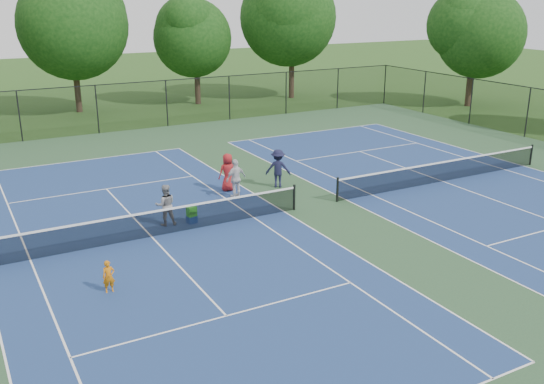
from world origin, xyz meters
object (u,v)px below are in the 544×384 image
tree_back_c (195,33)px  tree_back_d (292,13)px  tree_back_b (70,19)px  bystander_b (278,168)px  child_player (109,277)px  instructor (166,205)px  bystander_a (236,179)px  ball_hopper (192,211)px  ball_crate (192,219)px  tree_side_e (475,29)px  bystander_c (228,172)px

tree_back_c → tree_back_d: (8.00, -1.00, 1.34)m
tree_back_b → bystander_b: (3.89, -23.02, -5.73)m
tree_back_d → child_player: size_ratio=10.52×
tree_back_b → tree_back_c: 9.12m
instructor → bystander_a: bystander_a is taller
child_player → ball_hopper: child_player is taller
tree_back_b → ball_crate: size_ratio=28.40×
tree_back_b → tree_back_c: (9.00, -1.00, -1.11)m
tree_side_e → bystander_c: size_ratio=5.27×
tree_back_b → bystander_b: size_ratio=5.77×
ball_crate → child_player: bearing=-135.7°
ball_crate → bystander_a: bearing=34.8°
tree_back_d → instructor: bearing=-129.6°
bystander_a → ball_hopper: (-2.80, -1.95, -0.38)m
tree_back_d → ball_hopper: bearing=-127.9°
ball_hopper → ball_crate: bearing=0.0°
child_player → ball_hopper: 5.86m
child_player → instructor: size_ratio=0.62×
tree_side_e → bystander_c: (-25.30, -10.41, -4.97)m
tree_back_d → bystander_a: bearing=-125.7°
tree_side_e → bystander_c: 27.81m
instructor → bystander_b: size_ratio=0.92×
instructor → tree_back_b: bearing=-83.6°
bystander_c → instructor: bearing=38.8°
tree_back_b → instructor: bearing=-94.8°
tree_back_c → bystander_b: bearing=-103.1°
tree_back_c → instructor: size_ratio=5.28×
tree_back_b → tree_back_d: bearing=-6.7°
instructor → child_player: bearing=64.4°
tree_back_b → bystander_c: tree_back_b is taller
instructor → ball_crate: bearing=174.9°
child_player → bystander_b: size_ratio=0.57×
tree_side_e → instructor: size_ratio=5.58×
child_player → bystander_a: bearing=43.8°
tree_side_e → bystander_b: (-23.11, -11.02, -4.94)m
child_player → instructor: 5.47m
ball_crate → instructor: bearing=163.7°
bystander_b → ball_hopper: (-5.09, -2.35, -0.40)m
tree_back_b → bystander_a: 24.17m
tree_back_c → bystander_a: size_ratio=4.99×
tree_side_e → bystander_a: tree_side_e is taller
instructor → ball_crate: (0.92, -0.27, -0.65)m
bystander_c → ball_hopper: 4.16m
tree_back_b → child_player: tree_back_b is taller
bystander_b → child_player: bearing=67.9°
bystander_a → bystander_b: size_ratio=0.97×
ball_crate → tree_back_b: bearing=87.3°
tree_back_d → child_player: (-22.39, -27.47, -6.33)m
bystander_b → tree_back_c: bearing=-69.9°
child_player → ball_crate: size_ratio=2.79×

